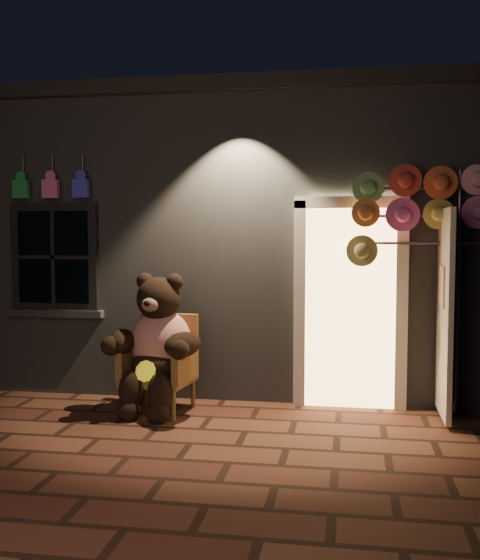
# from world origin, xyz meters

# --- Properties ---
(ground) EXTENTS (60.00, 60.00, 0.00)m
(ground) POSITION_xyz_m (0.00, 0.00, 0.00)
(ground) COLOR brown
(ground) RESTS_ON ground
(shop_building) EXTENTS (7.30, 5.95, 3.51)m
(shop_building) POSITION_xyz_m (0.00, 3.99, 1.74)
(shop_building) COLOR slate
(shop_building) RESTS_ON ground
(wicker_armchair) EXTENTS (0.74, 0.69, 0.97)m
(wicker_armchair) POSITION_xyz_m (-0.55, 1.03, 0.49)
(wicker_armchair) COLOR olive
(wicker_armchair) RESTS_ON ground
(teddy_bear) EXTENTS (1.03, 0.86, 1.44)m
(teddy_bear) POSITION_xyz_m (-0.56, 0.90, 0.69)
(teddy_bear) COLOR red
(teddy_bear) RESTS_ON ground
(hat_rack) EXTENTS (1.39, 0.22, 2.46)m
(hat_rack) POSITION_xyz_m (2.00, 1.28, 2.05)
(hat_rack) COLOR #59595E
(hat_rack) RESTS_ON ground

